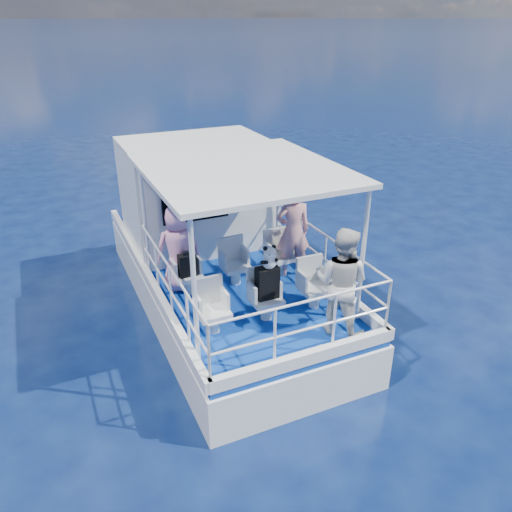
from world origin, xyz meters
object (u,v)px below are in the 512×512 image
at_px(panda, 269,257).
at_px(passenger_stbd_aft, 341,282).
at_px(passenger_port_fwd, 178,249).
at_px(backpack_center, 267,283).

bearing_deg(panda, passenger_stbd_aft, -42.74).
bearing_deg(panda, passenger_port_fwd, 123.62).
bearing_deg(passenger_stbd_aft, backpack_center, 9.54).
height_order(passenger_port_fwd, backpack_center, passenger_port_fwd).
bearing_deg(passenger_port_fwd, passenger_stbd_aft, 140.11).
relative_size(passenger_port_fwd, panda, 4.16).
bearing_deg(backpack_center, passenger_stbd_aft, -43.15).
height_order(backpack_center, panda, panda).
relative_size(passenger_port_fwd, passenger_stbd_aft, 0.91).
height_order(passenger_port_fwd, passenger_stbd_aft, passenger_stbd_aft).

